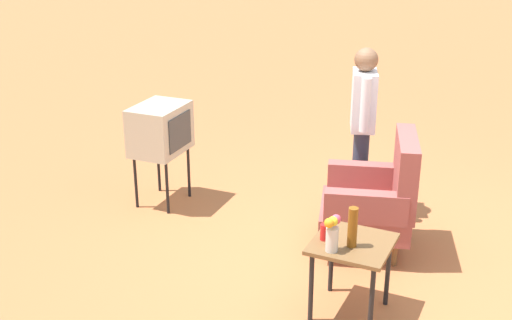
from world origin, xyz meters
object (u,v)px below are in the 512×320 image
(side_table, at_px, (352,252))
(soda_can_red, at_px, (325,232))
(armchair, at_px, (377,198))
(bottle_tall_amber, at_px, (353,227))
(person_standing, at_px, (363,121))
(tv_on_stand, at_px, (160,130))
(flower_vase, at_px, (332,232))

(side_table, xyz_separation_m, soda_can_red, (0.05, -0.20, 0.15))
(armchair, height_order, bottle_tall_amber, armchair)
(person_standing, height_order, soda_can_red, person_standing)
(armchair, distance_m, tv_on_stand, 2.24)
(tv_on_stand, distance_m, flower_vase, 2.56)
(armchair, bearing_deg, tv_on_stand, -91.26)
(flower_vase, bearing_deg, armchair, 179.92)
(tv_on_stand, bearing_deg, person_standing, 109.15)
(armchair, distance_m, bottle_tall_amber, 1.13)
(person_standing, bearing_deg, armchair, 27.67)
(person_standing, distance_m, bottle_tall_amber, 1.86)
(tv_on_stand, relative_size, bottle_tall_amber, 3.43)
(soda_can_red, relative_size, flower_vase, 0.46)
(person_standing, xyz_separation_m, bottle_tall_amber, (1.79, 0.47, -0.19))
(tv_on_stand, height_order, bottle_tall_amber, tv_on_stand)
(tv_on_stand, relative_size, person_standing, 0.63)
(tv_on_stand, relative_size, flower_vase, 3.89)
(bottle_tall_amber, bearing_deg, person_standing, -165.28)
(person_standing, distance_m, flower_vase, 1.96)
(side_table, xyz_separation_m, person_standing, (-1.73, -0.46, 0.43))
(side_table, distance_m, soda_can_red, 0.25)
(armchair, xyz_separation_m, soda_can_red, (1.08, -0.10, 0.16))
(tv_on_stand, bearing_deg, soda_can_red, 61.91)
(armchair, relative_size, person_standing, 0.65)
(side_table, bearing_deg, armchair, -174.74)
(armchair, height_order, person_standing, person_standing)
(person_standing, relative_size, flower_vase, 6.19)
(soda_can_red, height_order, flower_vase, flower_vase)
(tv_on_stand, height_order, person_standing, person_standing)
(person_standing, relative_size, bottle_tall_amber, 5.47)
(tv_on_stand, xyz_separation_m, person_standing, (-0.65, 1.86, 0.16))
(bottle_tall_amber, height_order, flower_vase, bottle_tall_amber)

